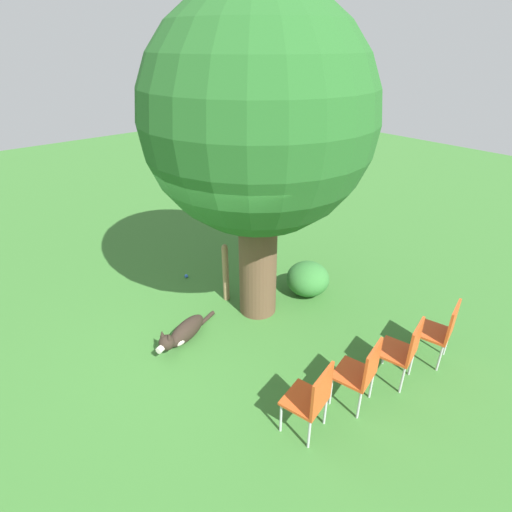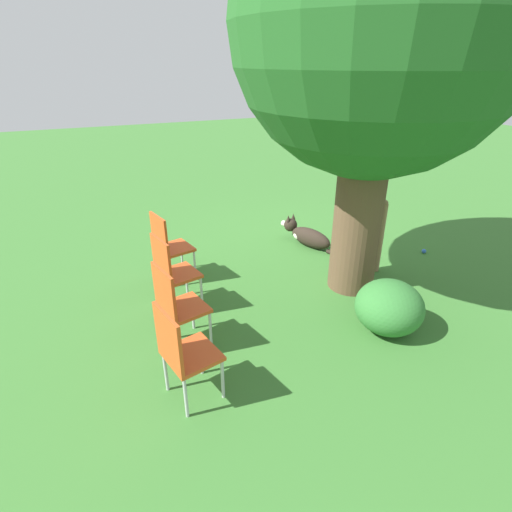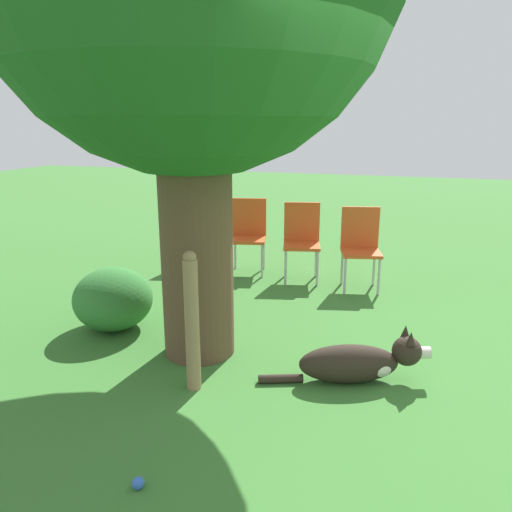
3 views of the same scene
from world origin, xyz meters
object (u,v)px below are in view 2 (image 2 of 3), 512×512
Objects in this scene: red_chair_0 at (168,243)px; red_chair_3 at (182,350)px; tennis_ball at (424,251)px; red_chair_1 at (171,269)px; red_chair_2 at (176,303)px; dog at (307,236)px; fence_post at (380,236)px; oak_tree at (381,28)px.

red_chair_3 is at bearing -112.64° from red_chair_0.
red_chair_0 is 3.90m from tennis_ball.
red_chair_3 is at bearing 19.38° from tennis_ball.
red_chair_0 is 1.00× the size of red_chair_3.
red_chair_1 is 0.74m from red_chair_2.
fence_post reaches higher than dog.
red_chair_1 is (2.27, -0.37, -2.46)m from oak_tree.
red_chair_0 and red_chair_1 have the same top height.
oak_tree is at bearing -22.89° from red_chair_1.
oak_tree reaches higher than red_chair_1.
red_chair_3 is (2.60, 2.45, 0.38)m from dog.
red_chair_1 is at bearing -3.12° from fence_post.
dog is 1.30m from fence_post.
fence_post is 1.11× the size of red_chair_2.
red_chair_1 is at bearing -9.15° from oak_tree.
red_chair_3 is (3.08, 1.30, 0.01)m from fence_post.
tennis_ball is at bearing -167.36° from oak_tree.
red_chair_2 is 1.00× the size of red_chair_3.
red_chair_1 is (2.85, -0.16, 0.01)m from fence_post.
red_chair_2 reaches higher than tennis_ball.
oak_tree is 4.86× the size of red_chair_3.
dog is at bearing -67.63° from fence_post.
red_chair_2 is (2.39, 0.36, -2.46)m from oak_tree.
red_chair_2 is 13.93× the size of tennis_ball.
dog is at bearing -94.28° from oak_tree.
red_chair_1 is 1.47m from red_chair_3.
red_chair_0 is at bearing 67.36° from red_chair_2.
red_chair_2 is (2.97, 0.57, 0.01)m from fence_post.
fence_post is at bearing -31.61° from red_chair_0.
red_chair_2 is at bearing 8.60° from oak_tree.
red_chair_3 is at bearing -112.64° from red_chair_2.
fence_post is 2.86m from red_chair_1.
oak_tree is 3.15m from dog.
red_chair_0 reaches higher than dog.
red_chair_2 is (0.23, 1.45, 0.00)m from red_chair_0.
red_chair_0 is at bearing -10.85° from tennis_ball.
dog is 1.31× the size of red_chair_1.
oak_tree is 4.86× the size of red_chair_1.
fence_post is at bearing -2.83° from red_chair_2.
red_chair_2 is at bearing 67.36° from red_chair_3.
dog is 2.31m from red_chair_0.
oak_tree is 67.69× the size of tennis_ball.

